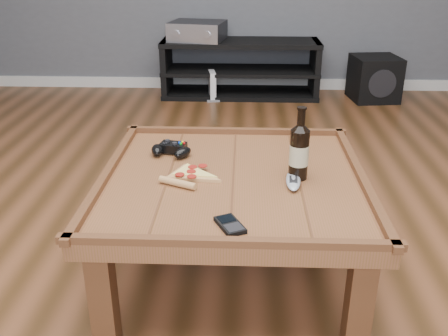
{
  "coord_description": "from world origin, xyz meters",
  "views": [
    {
      "loc": [
        0.03,
        -1.74,
        1.26
      ],
      "look_at": [
        -0.03,
        -0.08,
        0.52
      ],
      "focal_mm": 40.0,
      "sensor_mm": 36.0,
      "label": 1
    }
  ],
  "objects_px": {
    "game_controller": "(171,149)",
    "beer_bottle": "(299,150)",
    "game_console": "(212,87)",
    "media_console": "(240,69)",
    "smartphone": "(230,225)",
    "subwoofer": "(374,78)",
    "remote_control": "(293,180)",
    "coffee_table": "(233,190)",
    "av_receiver": "(197,31)",
    "pizza_slice": "(189,175)"
  },
  "relations": [
    {
      "from": "game_controller",
      "to": "beer_bottle",
      "type": "bearing_deg",
      "value": -9.77
    },
    {
      "from": "game_console",
      "to": "game_controller",
      "type": "bearing_deg",
      "value": -100.22
    },
    {
      "from": "media_console",
      "to": "smartphone",
      "type": "distance_m",
      "value": 3.13
    },
    {
      "from": "game_controller",
      "to": "subwoofer",
      "type": "relative_size",
      "value": 0.44
    },
    {
      "from": "game_controller",
      "to": "remote_control",
      "type": "bearing_deg",
      "value": -15.3
    },
    {
      "from": "coffee_table",
      "to": "remote_control",
      "type": "bearing_deg",
      "value": -12.62
    },
    {
      "from": "game_controller",
      "to": "coffee_table",
      "type": "bearing_deg",
      "value": -25.48
    },
    {
      "from": "beer_bottle",
      "to": "av_receiver",
      "type": "bearing_deg",
      "value": 102.86
    },
    {
      "from": "coffee_table",
      "to": "game_console",
      "type": "bearing_deg",
      "value": 95.4
    },
    {
      "from": "coffee_table",
      "to": "av_receiver",
      "type": "distance_m",
      "value": 2.78
    },
    {
      "from": "game_controller",
      "to": "media_console",
      "type": "bearing_deg",
      "value": 96.42
    },
    {
      "from": "subwoofer",
      "to": "game_console",
      "type": "distance_m",
      "value": 1.44
    },
    {
      "from": "beer_bottle",
      "to": "pizza_slice",
      "type": "relative_size",
      "value": 0.89
    },
    {
      "from": "subwoofer",
      "to": "game_console",
      "type": "height_order",
      "value": "subwoofer"
    },
    {
      "from": "pizza_slice",
      "to": "subwoofer",
      "type": "relative_size",
      "value": 0.73
    },
    {
      "from": "media_console",
      "to": "remote_control",
      "type": "height_order",
      "value": "media_console"
    },
    {
      "from": "av_receiver",
      "to": "pizza_slice",
      "type": "bearing_deg",
      "value": -74.62
    },
    {
      "from": "game_controller",
      "to": "remote_control",
      "type": "xyz_separation_m",
      "value": [
        0.49,
        -0.26,
        -0.01
      ]
    },
    {
      "from": "coffee_table",
      "to": "game_console",
      "type": "relative_size",
      "value": 4.08
    },
    {
      "from": "game_controller",
      "to": "pizza_slice",
      "type": "relative_size",
      "value": 0.6
    },
    {
      "from": "game_console",
      "to": "remote_control",
      "type": "bearing_deg",
      "value": -89.67
    },
    {
      "from": "beer_bottle",
      "to": "subwoofer",
      "type": "height_order",
      "value": "beer_bottle"
    },
    {
      "from": "pizza_slice",
      "to": "subwoofer",
      "type": "height_order",
      "value": "pizza_slice"
    },
    {
      "from": "av_receiver",
      "to": "subwoofer",
      "type": "distance_m",
      "value": 1.62
    },
    {
      "from": "subwoofer",
      "to": "remote_control",
      "type": "bearing_deg",
      "value": -116.52
    },
    {
      "from": "smartphone",
      "to": "game_controller",
      "type": "bearing_deg",
      "value": 87.96
    },
    {
      "from": "coffee_table",
      "to": "media_console",
      "type": "xyz_separation_m",
      "value": [
        0.0,
        2.75,
        -0.15
      ]
    },
    {
      "from": "coffee_table",
      "to": "smartphone",
      "type": "distance_m",
      "value": 0.38
    },
    {
      "from": "coffee_table",
      "to": "media_console",
      "type": "distance_m",
      "value": 2.75
    },
    {
      "from": "beer_bottle",
      "to": "subwoofer",
      "type": "xyz_separation_m",
      "value": [
        0.94,
        2.66,
        -0.37
      ]
    },
    {
      "from": "av_receiver",
      "to": "beer_bottle",
      "type": "bearing_deg",
      "value": -66.19
    },
    {
      "from": "pizza_slice",
      "to": "remote_control",
      "type": "distance_m",
      "value": 0.39
    },
    {
      "from": "coffee_table",
      "to": "game_controller",
      "type": "xyz_separation_m",
      "value": [
        -0.27,
        0.21,
        0.08
      ]
    },
    {
      "from": "av_receiver",
      "to": "subwoofer",
      "type": "relative_size",
      "value": 1.22
    },
    {
      "from": "smartphone",
      "to": "media_console",
      "type": "bearing_deg",
      "value": 63.48
    },
    {
      "from": "beer_bottle",
      "to": "av_receiver",
      "type": "relative_size",
      "value": 0.54
    },
    {
      "from": "media_console",
      "to": "subwoofer",
      "type": "height_order",
      "value": "media_console"
    },
    {
      "from": "game_controller",
      "to": "remote_control",
      "type": "distance_m",
      "value": 0.56
    },
    {
      "from": "subwoofer",
      "to": "coffee_table",
      "type": "bearing_deg",
      "value": -121.01
    },
    {
      "from": "game_controller",
      "to": "smartphone",
      "type": "relative_size",
      "value": 1.4
    },
    {
      "from": "av_receiver",
      "to": "game_console",
      "type": "xyz_separation_m",
      "value": [
        0.13,
        -0.13,
        -0.46
      ]
    },
    {
      "from": "beer_bottle",
      "to": "smartphone",
      "type": "bearing_deg",
      "value": -123.26
    },
    {
      "from": "game_controller",
      "to": "av_receiver",
      "type": "height_order",
      "value": "av_receiver"
    },
    {
      "from": "coffee_table",
      "to": "subwoofer",
      "type": "height_order",
      "value": "coffee_table"
    },
    {
      "from": "coffee_table",
      "to": "pizza_slice",
      "type": "distance_m",
      "value": 0.18
    },
    {
      "from": "remote_control",
      "to": "subwoofer",
      "type": "height_order",
      "value": "remote_control"
    },
    {
      "from": "beer_bottle",
      "to": "av_receiver",
      "type": "height_order",
      "value": "beer_bottle"
    },
    {
      "from": "media_console",
      "to": "remote_control",
      "type": "distance_m",
      "value": 2.82
    },
    {
      "from": "av_receiver",
      "to": "media_console",
      "type": "bearing_deg",
      "value": 11.82
    },
    {
      "from": "smartphone",
      "to": "remote_control",
      "type": "height_order",
      "value": "remote_control"
    }
  ]
}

